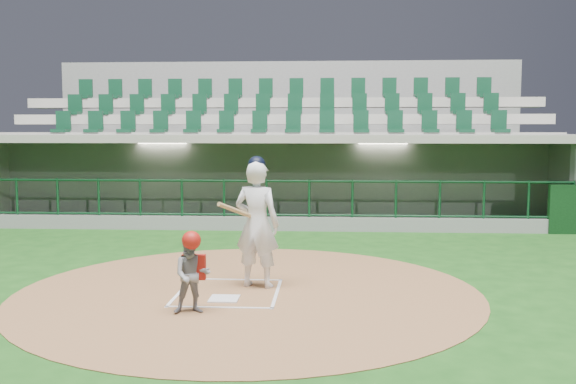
# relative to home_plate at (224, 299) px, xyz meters

# --- Properties ---
(ground) EXTENTS (120.00, 120.00, 0.00)m
(ground) POSITION_rel_home_plate_xyz_m (0.00, 0.70, -0.02)
(ground) COLOR #164513
(ground) RESTS_ON ground
(dirt_circle) EXTENTS (7.20, 7.20, 0.01)m
(dirt_circle) POSITION_rel_home_plate_xyz_m (0.30, 0.50, -0.02)
(dirt_circle) COLOR brown
(dirt_circle) RESTS_ON ground
(home_plate) EXTENTS (0.43, 0.43, 0.02)m
(home_plate) POSITION_rel_home_plate_xyz_m (0.00, 0.00, 0.00)
(home_plate) COLOR silver
(home_plate) RESTS_ON dirt_circle
(batter_box_chalk) EXTENTS (1.55, 1.80, 0.01)m
(batter_box_chalk) POSITION_rel_home_plate_xyz_m (0.00, 0.40, -0.00)
(batter_box_chalk) COLOR white
(batter_box_chalk) RESTS_ON ground
(dugout_structure) EXTENTS (16.40, 3.70, 3.00)m
(dugout_structure) POSITION_rel_home_plate_xyz_m (0.13, 8.54, 0.94)
(dugout_structure) COLOR slate
(dugout_structure) RESTS_ON ground
(seating_deck) EXTENTS (17.00, 6.72, 5.15)m
(seating_deck) POSITION_rel_home_plate_xyz_m (0.00, 11.61, 1.40)
(seating_deck) COLOR slate
(seating_deck) RESTS_ON ground
(batter) EXTENTS (0.96, 0.97, 2.09)m
(batter) POSITION_rel_home_plate_xyz_m (0.40, 0.82, 1.03)
(batter) COLOR white
(batter) RESTS_ON dirt_circle
(catcher) EXTENTS (0.59, 0.50, 1.14)m
(catcher) POSITION_rel_home_plate_xyz_m (-0.32, -0.72, 0.56)
(catcher) COLOR gray
(catcher) RESTS_ON dirt_circle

